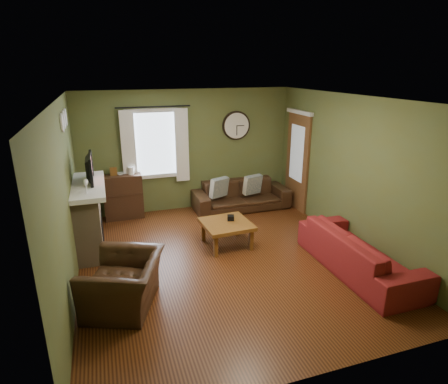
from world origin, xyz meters
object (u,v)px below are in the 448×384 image
object	(u,v)px
armchair	(124,283)
sofa_red	(359,252)
sofa_brown	(241,195)
coffee_table	(226,234)
bookshelf	(123,197)

from	to	relation	value
armchair	sofa_red	bearing A→B (deg)	108.25
sofa_brown	coffee_table	xyz separation A→B (m)	(-0.90, -1.64, -0.09)
sofa_brown	armchair	world-z (taller)	armchair
coffee_table	sofa_brown	bearing A→B (deg)	61.30
sofa_red	coffee_table	size ratio (longest dim) A/B	2.71
sofa_red	coffee_table	bearing A→B (deg)	48.44
bookshelf	coffee_table	size ratio (longest dim) A/B	1.14
bookshelf	coffee_table	bearing A→B (deg)	-49.25
sofa_red	armchair	bearing A→B (deg)	86.64
bookshelf	sofa_red	xyz separation A→B (m)	(3.29, -3.36, -0.14)
armchair	bookshelf	bearing A→B (deg)	-162.38
armchair	coffee_table	size ratio (longest dim) A/B	1.28
sofa_brown	sofa_red	bearing A→B (deg)	-76.31
bookshelf	sofa_red	distance (m)	4.70
bookshelf	armchair	size ratio (longest dim) A/B	0.89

